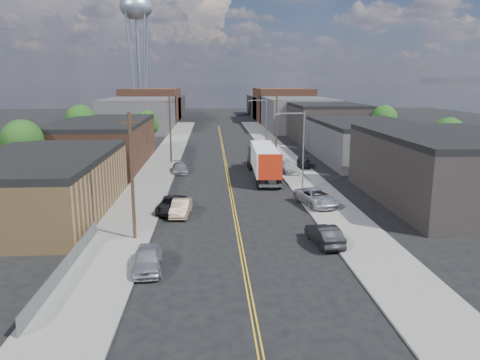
{
  "coord_description": "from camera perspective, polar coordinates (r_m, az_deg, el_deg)",
  "views": [
    {
      "loc": [
        -2.13,
        -25.38,
        12.23
      ],
      "look_at": [
        0.71,
        20.35,
        2.5
      ],
      "focal_mm": 35.0,
      "sensor_mm": 36.0,
      "label": 1
    }
  ],
  "objects": [
    {
      "name": "industrial_right_a",
      "position": [
        52.12,
        24.07,
        1.35
      ],
      "size": [
        14.0,
        22.0,
        7.1
      ],
      "color": "black",
      "rests_on": "ground"
    },
    {
      "name": "utility_pole_right",
      "position": [
        74.45,
        4.46,
        6.49
      ],
      "size": [
        1.6,
        0.26,
        10.0
      ],
      "color": "black",
      "rests_on": "ground"
    },
    {
      "name": "car_right_lot_b",
      "position": [
        63.27,
        5.9,
        1.61
      ],
      "size": [
        2.91,
        5.48,
        1.51
      ],
      "primitive_type": "imported",
      "rotation": [
        0.0,
        0.0,
        0.16
      ],
      "color": "#AEAEAE",
      "rests_on": "sidewalk_right"
    },
    {
      "name": "chainlink_fence",
      "position": [
        32.5,
        -20.36,
        -9.66
      ],
      "size": [
        0.05,
        16.0,
        1.22
      ],
      "color": "slate",
      "rests_on": "ground"
    },
    {
      "name": "skyline_left_b",
      "position": [
        146.66,
        -10.68,
        8.96
      ],
      "size": [
        16.0,
        26.0,
        10.0
      ],
      "primitive_type": "cube",
      "color": "#4E2D1F",
      "rests_on": "ground"
    },
    {
      "name": "skyline_left_c",
      "position": [
        166.58,
        -9.83,
        8.81
      ],
      "size": [
        16.0,
        40.0,
        7.0
      ],
      "primitive_type": "cube",
      "color": "black",
      "rests_on": "ground"
    },
    {
      "name": "semi_truck",
      "position": [
        60.5,
        2.78,
        2.61
      ],
      "size": [
        3.08,
        16.07,
        4.2
      ],
      "rotation": [
        0.0,
        0.0,
        -0.03
      ],
      "color": "silver",
      "rests_on": "ground"
    },
    {
      "name": "car_right_lot_a",
      "position": [
        46.88,
        9.29,
        -2.07
      ],
      "size": [
        4.0,
        6.36,
        1.64
      ],
      "primitive_type": "imported",
      "rotation": [
        0.0,
        0.0,
        0.23
      ],
      "color": "#B6B9BC",
      "rests_on": "sidewalk_right"
    },
    {
      "name": "warehouse_brown",
      "position": [
        71.73,
        -16.36,
        4.35
      ],
      "size": [
        12.0,
        26.0,
        6.6
      ],
      "color": "#4E2D1F",
      "rests_on": "ground"
    },
    {
      "name": "tree_left_far",
      "position": [
        88.51,
        -11.29,
        6.79
      ],
      "size": [
        4.35,
        4.2,
        6.97
      ],
      "color": "black",
      "rests_on": "ground"
    },
    {
      "name": "tree_left_mid",
      "position": [
        83.56,
        -18.81,
        6.72
      ],
      "size": [
        5.1,
        5.04,
        8.37
      ],
      "color": "black",
      "rests_on": "ground"
    },
    {
      "name": "car_left_d",
      "position": [
        63.83,
        -7.34,
        1.48
      ],
      "size": [
        2.48,
        4.98,
        1.39
      ],
      "primitive_type": "imported",
      "rotation": [
        0.0,
        0.0,
        0.11
      ],
      "color": "gray",
      "rests_on": "ground"
    },
    {
      "name": "warehouse_tan",
      "position": [
        47.15,
        -23.15,
        -0.53
      ],
      "size": [
        12.0,
        22.0,
        5.6
      ],
      "color": "brown",
      "rests_on": "ground"
    },
    {
      "name": "car_left_a",
      "position": [
        31.65,
        -11.22,
        -9.46
      ],
      "size": [
        2.18,
        4.72,
        1.57
      ],
      "primitive_type": "imported",
      "rotation": [
        0.0,
        0.0,
        0.07
      ],
      "color": "#A6A9AB",
      "rests_on": "ground"
    },
    {
      "name": "skyline_right_b",
      "position": [
        147.24,
        5.16,
        9.13
      ],
      "size": [
        16.0,
        26.0,
        10.0
      ],
      "primitive_type": "cube",
      "color": "#4E2D1F",
      "rests_on": "ground"
    },
    {
      "name": "car_ahead_truck",
      "position": [
        69.12,
        2.0,
        2.45
      ],
      "size": [
        3.12,
        5.89,
        1.58
      ],
      "primitive_type": "imported",
      "rotation": [
        0.0,
        0.0,
        -0.09
      ],
      "color": "black",
      "rests_on": "ground"
    },
    {
      "name": "industrial_right_b",
      "position": [
        75.91,
        15.06,
        4.63
      ],
      "size": [
        14.0,
        24.0,
        6.1
      ],
      "color": "#323234",
      "rests_on": "ground"
    },
    {
      "name": "industrial_right_c",
      "position": [
        100.68,
        10.4,
        6.99
      ],
      "size": [
        14.0,
        22.0,
        7.6
      ],
      "color": "black",
      "rests_on": "ground"
    },
    {
      "name": "car_right_oncoming",
      "position": [
        36.3,
        10.25,
        -6.58
      ],
      "size": [
        2.21,
        4.96,
        1.58
      ],
      "primitive_type": "imported",
      "rotation": [
        0.0,
        0.0,
        3.26
      ],
      "color": "black",
      "rests_on": "ground"
    },
    {
      "name": "car_left_c",
      "position": [
        44.92,
        -8.32,
        -2.98
      ],
      "size": [
        2.92,
        5.46,
        1.46
      ],
      "primitive_type": "imported",
      "rotation": [
        0.0,
        0.0,
        -0.1
      ],
      "color": "black",
      "rests_on": "ground"
    },
    {
      "name": "sidewalk_left",
      "position": [
        71.8,
        -9.4,
        2.08
      ],
      "size": [
        5.0,
        140.0,
        0.15
      ],
      "primitive_type": "cube",
      "color": "slate",
      "rests_on": "ground"
    },
    {
      "name": "tree_left_near",
      "position": [
        59.94,
        -24.94,
        4.11
      ],
      "size": [
        4.85,
        4.76,
        7.91
      ],
      "color": "black",
      "rests_on": "ground"
    },
    {
      "name": "car_left_b",
      "position": [
        43.61,
        -7.22,
        -3.37
      ],
      "size": [
        1.95,
        4.68,
        1.5
      ],
      "primitive_type": "imported",
      "rotation": [
        0.0,
        0.0,
        -0.08
      ],
      "color": "#9E8368",
      "rests_on": "ground"
    },
    {
      "name": "utility_pole_left_near",
      "position": [
        36.59,
        -13.04,
        0.5
      ],
      "size": [
        1.6,
        0.26,
        10.0
      ],
      "color": "black",
      "rests_on": "ground"
    },
    {
      "name": "streetlight_near",
      "position": [
        51.78,
        7.32,
        4.23
      ],
      "size": [
        3.39,
        0.25,
        9.0
      ],
      "color": "gray",
      "rests_on": "ground"
    },
    {
      "name": "water_tower",
      "position": [
        138.07,
        -12.52,
        19.38
      ],
      "size": [
        9.0,
        9.0,
        36.9
      ],
      "color": "gray",
      "rests_on": "ground"
    },
    {
      "name": "utility_pole_left_far",
      "position": [
        71.0,
        -8.49,
        6.12
      ],
      "size": [
        1.6,
        0.26,
        10.0
      ],
      "color": "black",
      "rests_on": "ground"
    },
    {
      "name": "tree_right_far",
      "position": [
        91.52,
        17.18,
        7.04
      ],
      "size": [
        4.85,
        4.76,
        7.91
      ],
      "color": "black",
      "rests_on": "ground"
    },
    {
      "name": "tree_right_near",
      "position": [
        69.7,
        24.06,
        4.89
      ],
      "size": [
        4.6,
        4.48,
        7.44
      ],
      "color": "black",
      "rests_on": "ground"
    },
    {
      "name": "skyline_right_a",
      "position": [
        122.68,
        6.91,
        8.05
      ],
      "size": [
        16.0,
        30.0,
        8.0
      ],
      "primitive_type": "cube",
      "color": "#323234",
      "rests_on": "ground"
    },
    {
      "name": "centerline",
      "position": [
        71.47,
        -1.8,
        2.13
      ],
      "size": [
        0.32,
        120.0,
        0.01
      ],
      "primitive_type": "cube",
      "color": "gold",
      "rests_on": "ground"
    },
    {
      "name": "sidewalk_right",
      "position": [
        72.37,
        5.75,
        2.26
      ],
      "size": [
        5.0,
        140.0,
        0.15
      ],
      "primitive_type": "cube",
      "color": "slate",
      "rests_on": "ground"
    },
    {
      "name": "car_right_lot_c",
      "position": [
        67.38,
        7.74,
        2.22
      ],
      "size": [
        2.48,
        4.81,
        1.56
      ],
      "primitive_type": "imported",
      "rotation": [
        0.0,
        0.0,
        -0.14
      ],
      "color": "black",
      "rests_on": "sidewalk_right"
    },
    {
      "name": "skyline_right_c",
      "position": [
        167.09,
        4.11,
        8.96
      ],
      "size": [
        16.0,
        40.0,
        7.0
      ],
      "primitive_type": "cube",
      "color": "black",
      "rests_on": "ground"
    },
    {
      "name": "ground",
      "position": [
        86.28,
        -2.11,
        3.83
      ],
      "size": [
        260.0,
        260.0,
        0.0
      ],
      "primitive_type": "plane",
      "color": "black",
      "rests_on": "ground"
    },
    {
      "name": "streetlight_far",
      "position": [
        86.21,
        2.96,
        7.38
      ],
      "size": [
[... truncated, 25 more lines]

